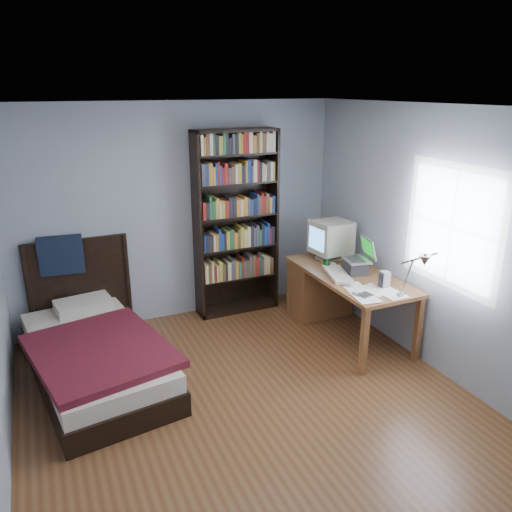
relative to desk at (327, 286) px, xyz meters
name	(u,v)px	position (x,y,z in m)	size (l,w,h in m)	color
room	(256,272)	(-1.48, -1.26, 0.84)	(4.20, 4.24, 2.50)	brown
desk	(327,286)	(0.00, 0.00, 0.00)	(0.75, 1.60, 0.73)	brown
crt_monitor	(331,238)	(0.05, 0.04, 0.57)	(0.43, 0.40, 0.46)	#BFB49E
laptop	(357,263)	(0.08, -0.45, 0.42)	(0.36, 0.35, 0.38)	#2D2D30
desk_lamp	(421,264)	(-0.02, -1.50, 0.77)	(0.22, 0.48, 0.57)	#99999E
keyboard	(338,274)	(-0.16, -0.45, 0.33)	(0.20, 0.51, 0.04)	beige
speaker	(384,279)	(0.09, -0.91, 0.40)	(0.08, 0.08, 0.17)	gray
soda_can	(326,263)	(-0.15, -0.20, 0.37)	(0.06, 0.06, 0.12)	black
mouse	(333,264)	(-0.03, -0.16, 0.33)	(0.06, 0.11, 0.04)	silver
phone_silver	(347,285)	(-0.24, -0.74, 0.32)	(0.05, 0.10, 0.02)	silver
phone_grey	(357,294)	(-0.28, -0.97, 0.33)	(0.05, 0.10, 0.02)	gray
external_drive	(366,295)	(-0.22, -1.03, 0.33)	(0.11, 0.11, 0.02)	gray
bookshelf	(236,224)	(-0.86, 0.68, 0.69)	(0.99, 0.30, 2.19)	black
bed	(94,350)	(-2.67, -0.13, -0.16)	(1.35, 2.17, 1.16)	black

